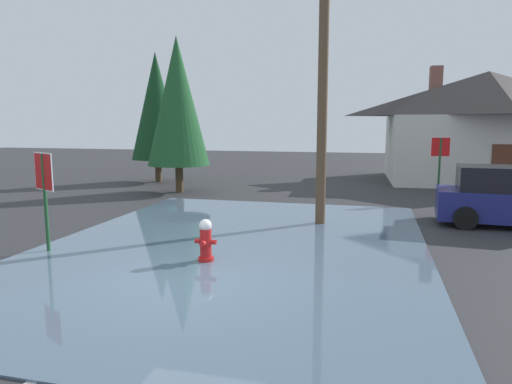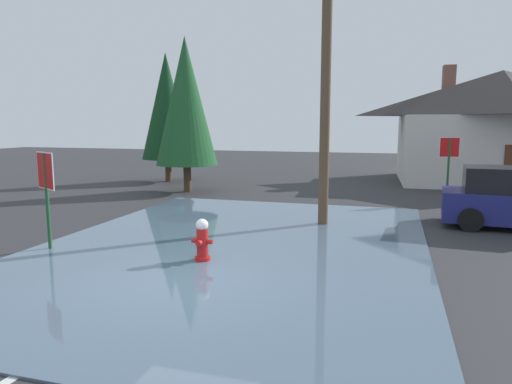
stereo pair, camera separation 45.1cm
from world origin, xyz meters
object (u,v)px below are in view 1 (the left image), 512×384
Objects in this scene: stop_sign_near at (44,181)px; house at (486,125)px; stop_sign_far at (440,156)px; fire_hydrant at (206,241)px; pine_tree_mid_left at (177,101)px; pine_tree_tall_left at (156,106)px; utility_pole at (323,81)px.

stop_sign_near is 0.22× the size of house.
stop_sign_far is at bearing 45.21° from stop_sign_near.
house reaches higher than stop_sign_far.
fire_hydrant is 10.84m from pine_tree_mid_left.
fire_hydrant is at bearing 1.95° from stop_sign_near.
pine_tree_mid_left reaches higher than pine_tree_tall_left.
pine_tree_mid_left is at bearing 116.35° from fire_hydrant.
utility_pole reaches higher than pine_tree_mid_left.
pine_tree_mid_left is (-4.58, 9.24, 3.33)m from fire_hydrant.
pine_tree_mid_left reaches higher than house.
house is at bearing 14.54° from pine_tree_tall_left.
stop_sign_near is 0.29× the size of utility_pole.
pine_tree_mid_left is (-13.23, -7.12, 0.98)m from house.
house is 15.05m from pine_tree_mid_left.
stop_sign_far is 0.37× the size of pine_tree_mid_left.
pine_tree_tall_left is at bearing 104.82° from stop_sign_near.
pine_tree_tall_left is 3.91m from pine_tree_mid_left.
fire_hydrant is at bearing -117.86° from house.
pine_tree_mid_left is (-0.85, 9.37, 2.17)m from stop_sign_near.
utility_pole is 0.77× the size of house.
fire_hydrant is 11.06m from stop_sign_far.
utility_pole is 1.21× the size of pine_tree_mid_left.
pine_tree_mid_left is at bearing -151.70° from house.
house reaches higher than fire_hydrant.
stop_sign_far is 7.65m from house.
pine_tree_mid_left reaches higher than stop_sign_far.
pine_tree_tall_left is at bearing 138.29° from utility_pole.
pine_tree_tall_left is at bearing -165.46° from house.
stop_sign_far is at bearing 0.81° from pine_tree_mid_left.
stop_sign_near is 7.60m from utility_pole.
stop_sign_far is (5.71, 9.39, 1.26)m from fire_hydrant.
house reaches higher than stop_sign_near.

